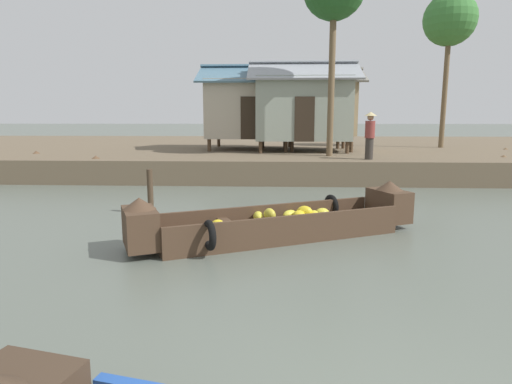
{
  "coord_description": "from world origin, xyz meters",
  "views": [
    {
      "loc": [
        -0.91,
        -2.42,
        2.31
      ],
      "look_at": [
        -1.32,
        6.48,
        0.77
      ],
      "focal_mm": 30.26,
      "sensor_mm": 36.0,
      "label": 1
    }
  ],
  "objects_px": {
    "cargo_boat_upstream": "(65,169)",
    "vendor_person": "(370,133)",
    "banana_boat": "(279,221)",
    "stilt_house_mid_left": "(302,108)",
    "palm_tree_mid": "(450,21)",
    "stilt_house_left": "(252,108)",
    "stilt_house_mid_right": "(317,107)",
    "mooring_post": "(150,192)",
    "fishing_skiff_distant": "(504,165)"
  },
  "relations": [
    {
      "from": "cargo_boat_upstream",
      "to": "stilt_house_mid_left",
      "type": "height_order",
      "value": "stilt_house_mid_left"
    },
    {
      "from": "fishing_skiff_distant",
      "to": "mooring_post",
      "type": "xyz_separation_m",
      "value": [
        -12.63,
        -8.47,
        0.23
      ]
    },
    {
      "from": "stilt_house_left",
      "to": "stilt_house_mid_right",
      "type": "xyz_separation_m",
      "value": [
        2.93,
        -0.65,
        0.03
      ]
    },
    {
      "from": "vendor_person",
      "to": "stilt_house_mid_right",
      "type": "bearing_deg",
      "value": 108.99
    },
    {
      "from": "cargo_boat_upstream",
      "to": "mooring_post",
      "type": "distance_m",
      "value": 8.07
    },
    {
      "from": "cargo_boat_upstream",
      "to": "fishing_skiff_distant",
      "type": "height_order",
      "value": "cargo_boat_upstream"
    },
    {
      "from": "banana_boat",
      "to": "mooring_post",
      "type": "height_order",
      "value": "mooring_post"
    },
    {
      "from": "stilt_house_mid_left",
      "to": "mooring_post",
      "type": "xyz_separation_m",
      "value": [
        -4.16,
        -9.2,
        -2.19
      ]
    },
    {
      "from": "cargo_boat_upstream",
      "to": "palm_tree_mid",
      "type": "xyz_separation_m",
      "value": [
        16.34,
        5.51,
        6.47
      ]
    },
    {
      "from": "stilt_house_mid_left",
      "to": "vendor_person",
      "type": "relative_size",
      "value": 2.81
    },
    {
      "from": "fishing_skiff_distant",
      "to": "stilt_house_left",
      "type": "distance_m",
      "value": 11.14
    },
    {
      "from": "fishing_skiff_distant",
      "to": "palm_tree_mid",
      "type": "bearing_deg",
      "value": 114.24
    },
    {
      "from": "vendor_person",
      "to": "mooring_post",
      "type": "bearing_deg",
      "value": -139.85
    },
    {
      "from": "palm_tree_mid",
      "to": "mooring_post",
      "type": "height_order",
      "value": "palm_tree_mid"
    },
    {
      "from": "fishing_skiff_distant",
      "to": "stilt_house_left",
      "type": "height_order",
      "value": "stilt_house_left"
    },
    {
      "from": "banana_boat",
      "to": "vendor_person",
      "type": "relative_size",
      "value": 3.39
    },
    {
      "from": "stilt_house_mid_left",
      "to": "palm_tree_mid",
      "type": "distance_m",
      "value": 8.49
    },
    {
      "from": "cargo_boat_upstream",
      "to": "stilt_house_left",
      "type": "relative_size",
      "value": 0.9
    },
    {
      "from": "banana_boat",
      "to": "cargo_boat_upstream",
      "type": "height_order",
      "value": "banana_boat"
    },
    {
      "from": "stilt_house_left",
      "to": "mooring_post",
      "type": "relative_size",
      "value": 4.29
    },
    {
      "from": "palm_tree_mid",
      "to": "vendor_person",
      "type": "bearing_deg",
      "value": -127.3
    },
    {
      "from": "stilt_house_left",
      "to": "banana_boat",
      "type": "bearing_deg",
      "value": -84.42
    },
    {
      "from": "mooring_post",
      "to": "banana_boat",
      "type": "bearing_deg",
      "value": -32.01
    },
    {
      "from": "banana_boat",
      "to": "vendor_person",
      "type": "distance_m",
      "value": 8.07
    },
    {
      "from": "stilt_house_left",
      "to": "mooring_post",
      "type": "height_order",
      "value": "stilt_house_left"
    },
    {
      "from": "banana_boat",
      "to": "mooring_post",
      "type": "distance_m",
      "value": 3.66
    },
    {
      "from": "banana_boat",
      "to": "stilt_house_mid_left",
      "type": "xyz_separation_m",
      "value": [
        1.07,
        11.14,
        2.41
      ]
    },
    {
      "from": "fishing_skiff_distant",
      "to": "stilt_house_mid_right",
      "type": "bearing_deg",
      "value": 171.69
    },
    {
      "from": "palm_tree_mid",
      "to": "fishing_skiff_distant",
      "type": "bearing_deg",
      "value": -65.76
    },
    {
      "from": "fishing_skiff_distant",
      "to": "vendor_person",
      "type": "relative_size",
      "value": 2.99
    },
    {
      "from": "cargo_boat_upstream",
      "to": "stilt_house_mid_left",
      "type": "distance_m",
      "value": 10.09
    },
    {
      "from": "stilt_house_mid_right",
      "to": "mooring_post",
      "type": "bearing_deg",
      "value": -116.69
    },
    {
      "from": "banana_boat",
      "to": "cargo_boat_upstream",
      "type": "distance_m",
      "value": 11.59
    },
    {
      "from": "banana_boat",
      "to": "fishing_skiff_distant",
      "type": "height_order",
      "value": "banana_boat"
    },
    {
      "from": "banana_boat",
      "to": "stilt_house_mid_left",
      "type": "bearing_deg",
      "value": 84.53
    },
    {
      "from": "vendor_person",
      "to": "cargo_boat_upstream",
      "type": "bearing_deg",
      "value": 175.67
    },
    {
      "from": "stilt_house_mid_right",
      "to": "vendor_person",
      "type": "bearing_deg",
      "value": -71.01
    },
    {
      "from": "stilt_house_left",
      "to": "cargo_boat_upstream",
      "type": "bearing_deg",
      "value": -150.1
    },
    {
      "from": "vendor_person",
      "to": "stilt_house_left",
      "type": "bearing_deg",
      "value": 131.73
    },
    {
      "from": "cargo_boat_upstream",
      "to": "palm_tree_mid",
      "type": "relative_size",
      "value": 0.59
    },
    {
      "from": "banana_boat",
      "to": "mooring_post",
      "type": "xyz_separation_m",
      "value": [
        -3.1,
        1.94,
        0.22
      ]
    },
    {
      "from": "fishing_skiff_distant",
      "to": "banana_boat",
      "type": "bearing_deg",
      "value": -132.48
    },
    {
      "from": "palm_tree_mid",
      "to": "stilt_house_mid_left",
      "type": "bearing_deg",
      "value": -160.35
    },
    {
      "from": "cargo_boat_upstream",
      "to": "vendor_person",
      "type": "xyz_separation_m",
      "value": [
        11.48,
        -0.87,
        1.44
      ]
    },
    {
      "from": "fishing_skiff_distant",
      "to": "stilt_house_mid_right",
      "type": "distance_m",
      "value": 8.25
    },
    {
      "from": "vendor_person",
      "to": "fishing_skiff_distant",
      "type": "bearing_deg",
      "value": 26.51
    },
    {
      "from": "fishing_skiff_distant",
      "to": "stilt_house_mid_right",
      "type": "xyz_separation_m",
      "value": [
        -7.79,
        1.14,
        2.45
      ]
    },
    {
      "from": "palm_tree_mid",
      "to": "vendor_person",
      "type": "relative_size",
      "value": 4.37
    },
    {
      "from": "palm_tree_mid",
      "to": "stilt_house_mid_right",
      "type": "bearing_deg",
      "value": -161.73
    },
    {
      "from": "stilt_house_left",
      "to": "palm_tree_mid",
      "type": "distance_m",
      "value": 10.23
    }
  ]
}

